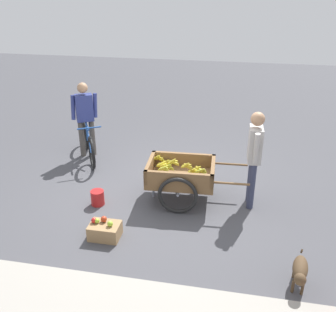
{
  "coord_description": "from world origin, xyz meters",
  "views": [
    {
      "loc": [
        -1.24,
        5.66,
        3.41
      ],
      "look_at": [
        -0.16,
        0.05,
        0.75
      ],
      "focal_mm": 40.73,
      "sensor_mm": 36.0,
      "label": 1
    }
  ],
  "objects_px": {
    "apple_crate": "(105,230)",
    "plastic_bucket": "(98,198)",
    "bicycle": "(88,142)",
    "vendor_person": "(254,151)",
    "cyclist_person": "(85,113)",
    "dog": "(300,270)",
    "fruit_cart": "(181,176)"
  },
  "relations": [
    {
      "from": "apple_crate",
      "to": "plastic_bucket",
      "type": "bearing_deg",
      "value": -63.26
    },
    {
      "from": "bicycle",
      "to": "apple_crate",
      "type": "bearing_deg",
      "value": 116.03
    },
    {
      "from": "vendor_person",
      "to": "cyclist_person",
      "type": "bearing_deg",
      "value": -21.72
    },
    {
      "from": "bicycle",
      "to": "cyclist_person",
      "type": "height_order",
      "value": "cyclist_person"
    },
    {
      "from": "vendor_person",
      "to": "plastic_bucket",
      "type": "bearing_deg",
      "value": 11.15
    },
    {
      "from": "bicycle",
      "to": "cyclist_person",
      "type": "bearing_deg",
      "value": -60.99
    },
    {
      "from": "bicycle",
      "to": "dog",
      "type": "distance_m",
      "value": 4.91
    },
    {
      "from": "vendor_person",
      "to": "apple_crate",
      "type": "xyz_separation_m",
      "value": [
        2.06,
        1.31,
        -0.84
      ]
    },
    {
      "from": "dog",
      "to": "cyclist_person",
      "type": "bearing_deg",
      "value": -38.81
    },
    {
      "from": "vendor_person",
      "to": "dog",
      "type": "relative_size",
      "value": 2.4
    },
    {
      "from": "bicycle",
      "to": "vendor_person",
      "type": "bearing_deg",
      "value": 159.85
    },
    {
      "from": "vendor_person",
      "to": "bicycle",
      "type": "height_order",
      "value": "vendor_person"
    },
    {
      "from": "dog",
      "to": "bicycle",
      "type": "bearing_deg",
      "value": -38.14
    },
    {
      "from": "cyclist_person",
      "to": "vendor_person",
      "type": "bearing_deg",
      "value": 158.28
    },
    {
      "from": "plastic_bucket",
      "to": "apple_crate",
      "type": "distance_m",
      "value": 0.93
    },
    {
      "from": "fruit_cart",
      "to": "dog",
      "type": "height_order",
      "value": "fruit_cart"
    },
    {
      "from": "dog",
      "to": "apple_crate",
      "type": "bearing_deg",
      "value": -11.03
    },
    {
      "from": "vendor_person",
      "to": "cyclist_person",
      "type": "distance_m",
      "value": 3.62
    },
    {
      "from": "fruit_cart",
      "to": "bicycle",
      "type": "distance_m",
      "value": 2.48
    },
    {
      "from": "fruit_cart",
      "to": "dog",
      "type": "relative_size",
      "value": 2.52
    },
    {
      "from": "dog",
      "to": "vendor_person",
      "type": "bearing_deg",
      "value": -72.53
    },
    {
      "from": "apple_crate",
      "to": "fruit_cart",
      "type": "bearing_deg",
      "value": -125.53
    },
    {
      "from": "fruit_cart",
      "to": "apple_crate",
      "type": "bearing_deg",
      "value": 54.47
    },
    {
      "from": "bicycle",
      "to": "plastic_bucket",
      "type": "relative_size",
      "value": 5.9
    },
    {
      "from": "bicycle",
      "to": "apple_crate",
      "type": "height_order",
      "value": "bicycle"
    },
    {
      "from": "vendor_person",
      "to": "cyclist_person",
      "type": "height_order",
      "value": "vendor_person"
    },
    {
      "from": "bicycle",
      "to": "apple_crate",
      "type": "distance_m",
      "value": 2.81
    },
    {
      "from": "cyclist_person",
      "to": "apple_crate",
      "type": "bearing_deg",
      "value": 116.19
    },
    {
      "from": "fruit_cart",
      "to": "cyclist_person",
      "type": "bearing_deg",
      "value": -32.12
    },
    {
      "from": "cyclist_person",
      "to": "apple_crate",
      "type": "xyz_separation_m",
      "value": [
        -1.3,
        2.65,
        -0.81
      ]
    },
    {
      "from": "fruit_cart",
      "to": "apple_crate",
      "type": "distance_m",
      "value": 1.59
    },
    {
      "from": "bicycle",
      "to": "plastic_bucket",
      "type": "xyz_separation_m",
      "value": [
        -0.81,
        1.69,
        -0.23
      ]
    }
  ]
}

